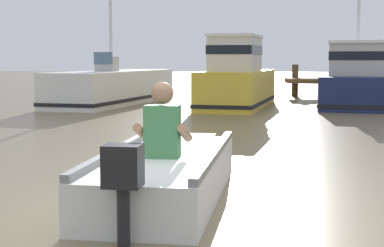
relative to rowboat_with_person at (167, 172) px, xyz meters
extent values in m
plane|color=#7A6B4C|center=(0.22, -0.66, -0.25)|extent=(120.00, 120.00, 0.00)
cylinder|color=#4D3924|center=(2.77, 16.88, 0.34)|extent=(0.24, 0.24, 1.19)
cube|color=white|center=(0.00, -0.07, -0.03)|extent=(1.31, 3.17, 0.44)
cube|color=white|center=(0.11, 1.66, -0.03)|extent=(0.63, 0.44, 0.42)
cube|color=gray|center=(-0.51, -0.03, 0.22)|extent=(0.29, 3.04, 0.08)
cube|color=gray|center=(0.50, -0.10, 0.22)|extent=(0.29, 3.04, 0.08)
cube|color=white|center=(-0.01, -0.17, 0.15)|extent=(1.03, 0.35, 0.06)
cylinder|color=black|center=(-0.12, -1.72, 0.02)|extent=(0.11, 0.11, 0.54)
cube|color=black|center=(-0.12, -1.72, 0.37)|extent=(0.30, 0.26, 0.32)
cube|color=#3F7F4C|center=(-0.02, -0.22, 0.45)|extent=(0.35, 0.24, 0.52)
sphere|color=#9E7051|center=(-0.02, -0.22, 0.83)|extent=(0.22, 0.22, 0.22)
cylinder|color=#9E7051|center=(-0.23, -0.15, 0.43)|extent=(0.12, 0.43, 0.23)
cylinder|color=#9E7051|center=(0.21, -0.18, 0.43)|extent=(0.12, 0.43, 0.23)
cube|color=white|center=(-3.25, 12.78, 0.26)|extent=(3.01, 6.80, 1.02)
cube|color=black|center=(-3.25, 12.78, -0.07)|extent=(3.06, 6.85, 0.10)
cube|color=#B2ADA3|center=(-3.35, 12.30, 0.99)|extent=(0.69, 0.61, 0.44)
cube|color=slate|center=(-3.40, 12.05, 1.17)|extent=(0.59, 0.16, 0.36)
cylinder|color=silver|center=(-3.28, 12.62, 2.42)|extent=(0.10, 0.10, 3.30)
cube|color=gold|center=(0.66, 11.56, 0.28)|extent=(2.35, 4.96, 1.06)
cube|color=black|center=(0.66, 11.56, -0.06)|extent=(2.40, 5.00, 0.10)
cube|color=silver|center=(0.59, 11.14, 1.28)|extent=(1.54, 2.18, 0.94)
cube|color=black|center=(0.59, 11.14, 1.40)|extent=(1.58, 2.21, 0.24)
cube|color=white|center=(0.59, 11.14, 1.79)|extent=(1.62, 2.29, 0.08)
cube|color=#19234C|center=(4.23, 12.59, 0.21)|extent=(2.93, 5.85, 0.92)
cube|color=black|center=(4.23, 12.59, -0.09)|extent=(2.98, 5.90, 0.10)
cube|color=beige|center=(4.14, 12.09, 1.12)|extent=(1.91, 2.59, 0.91)
cube|color=black|center=(4.14, 12.09, 1.24)|extent=(1.95, 2.62, 0.24)
cube|color=white|center=(4.14, 12.09, 1.62)|extent=(2.01, 2.72, 0.08)
cylinder|color=silver|center=(4.21, 12.45, 2.32)|extent=(0.10, 0.10, 3.29)
camera|label=1|loc=(0.76, -6.15, 1.17)|focal=57.07mm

